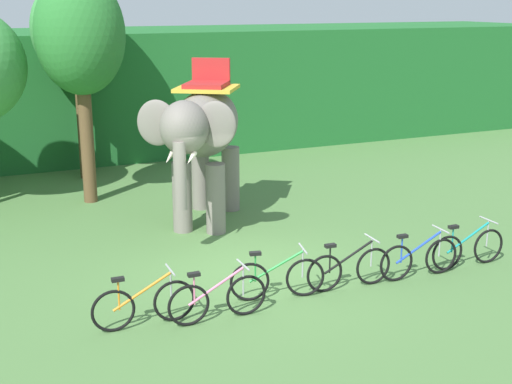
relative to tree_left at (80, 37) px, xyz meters
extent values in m
plane|color=#4C753D|center=(1.93, -6.17, -4.22)|extent=(80.00, 80.00, 0.00)
cube|color=#1E6028|center=(1.93, 6.71, -2.18)|extent=(36.00, 6.00, 4.08)
cylinder|color=brown|center=(0.00, 0.00, -2.75)|extent=(0.34, 0.34, 2.93)
ellipsoid|color=#28702D|center=(0.00, 0.00, 0.07)|extent=(2.21, 2.21, 3.00)
cylinder|color=brown|center=(0.37, 2.57, -2.72)|extent=(0.35, 0.35, 3.00)
ellipsoid|color=#3D8E42|center=(0.37, 2.57, 0.08)|extent=(2.54, 2.54, 2.89)
cylinder|color=brown|center=(0.44, 3.19, -2.93)|extent=(0.28, 0.28, 2.58)
ellipsoid|color=#1E6028|center=(0.44, 3.19, -0.27)|extent=(2.22, 2.22, 3.05)
ellipsoid|color=slate|center=(2.28, -2.70, -1.87)|extent=(2.74, 3.20, 1.50)
cylinder|color=slate|center=(2.13, -3.66, -3.42)|extent=(0.44, 0.44, 1.60)
cylinder|color=slate|center=(1.48, -3.25, -3.42)|extent=(0.44, 0.44, 1.60)
cylinder|color=slate|center=(3.09, -2.14, -3.42)|extent=(0.44, 0.44, 1.60)
cylinder|color=slate|center=(2.44, -1.73, -3.42)|extent=(0.44, 0.44, 1.60)
ellipsoid|color=slate|center=(1.21, -4.39, -1.62)|extent=(1.43, 1.46, 1.10)
ellipsoid|color=slate|center=(1.82, -4.59, -1.57)|extent=(0.80, 0.59, 0.96)
ellipsoid|color=slate|center=(0.77, -3.93, -1.57)|extent=(0.80, 0.59, 0.96)
cylinder|color=slate|center=(0.97, -4.77, -2.52)|extent=(0.26, 0.26, 1.40)
cone|color=beige|center=(1.18, -4.84, -2.17)|extent=(0.40, 0.54, 0.21)
cone|color=beige|center=(0.81, -4.61, -2.17)|extent=(0.40, 0.54, 0.21)
cube|color=gold|center=(2.34, -2.61, -1.09)|extent=(1.82, 1.81, 0.08)
cube|color=#B22323|center=(2.34, -2.61, -1.00)|extent=(1.35, 1.41, 0.10)
cube|color=#B22323|center=(2.61, -2.19, -0.72)|extent=(0.81, 0.57, 0.56)
cylinder|color=slate|center=(3.04, -1.50, -2.32)|extent=(0.08, 0.08, 0.90)
torus|color=black|center=(-1.06, -7.57, -3.86)|extent=(0.71, 0.06, 0.71)
torus|color=black|center=(-0.06, -7.58, -3.86)|extent=(0.71, 0.06, 0.71)
cylinder|color=orange|center=(-0.58, -7.57, -3.61)|extent=(0.97, 0.06, 0.54)
cylinder|color=orange|center=(-0.96, -7.57, -3.60)|extent=(0.03, 0.03, 0.52)
cube|color=black|center=(-0.96, -7.57, -3.34)|extent=(0.20, 0.10, 0.06)
cylinder|color=#9E9EA3|center=(-0.11, -7.58, -3.58)|extent=(0.03, 0.03, 0.55)
cylinder|color=#9E9EA3|center=(-0.11, -7.58, -3.31)|extent=(0.04, 0.52, 0.03)
torus|color=black|center=(0.10, -7.85, -3.86)|extent=(0.71, 0.05, 0.71)
torus|color=black|center=(1.10, -7.86, -3.86)|extent=(0.71, 0.05, 0.71)
cylinder|color=pink|center=(0.57, -7.85, -3.61)|extent=(0.97, 0.05, 0.54)
cylinder|color=pink|center=(0.20, -7.85, -3.60)|extent=(0.03, 0.03, 0.52)
cube|color=black|center=(0.20, -7.85, -3.34)|extent=(0.20, 0.10, 0.06)
cylinder|color=#9E9EA3|center=(1.05, -7.86, -3.58)|extent=(0.03, 0.03, 0.55)
cylinder|color=#9E9EA3|center=(1.05, -7.86, -3.31)|extent=(0.03, 0.52, 0.03)
torus|color=black|center=(1.38, -7.36, -3.86)|extent=(0.70, 0.20, 0.71)
torus|color=black|center=(2.35, -7.57, -3.86)|extent=(0.70, 0.20, 0.71)
cylinder|color=green|center=(1.84, -7.46, -3.61)|extent=(0.96, 0.25, 0.54)
cylinder|color=green|center=(1.47, -7.38, -3.60)|extent=(0.03, 0.03, 0.52)
cube|color=black|center=(1.47, -7.38, -3.34)|extent=(0.22, 0.14, 0.06)
cylinder|color=#9E9EA3|center=(2.30, -7.56, -3.58)|extent=(0.03, 0.03, 0.55)
cylinder|color=#9E9EA3|center=(2.30, -7.56, -3.31)|extent=(0.14, 0.51, 0.03)
torus|color=black|center=(2.75, -7.55, -3.86)|extent=(0.71, 0.08, 0.71)
torus|color=black|center=(3.75, -7.60, -3.86)|extent=(0.71, 0.08, 0.71)
cylinder|color=black|center=(3.23, -7.58, -3.61)|extent=(0.97, 0.09, 0.54)
cylinder|color=black|center=(2.85, -7.56, -3.60)|extent=(0.03, 0.03, 0.52)
cube|color=black|center=(2.85, -7.56, -3.34)|extent=(0.20, 0.11, 0.06)
cylinder|color=#9E9EA3|center=(3.70, -7.60, -3.58)|extent=(0.03, 0.03, 0.55)
cylinder|color=#9E9EA3|center=(3.70, -7.60, -3.31)|extent=(0.05, 0.52, 0.03)
torus|color=black|center=(4.23, -7.65, -3.86)|extent=(0.71, 0.07, 0.71)
torus|color=black|center=(5.23, -7.68, -3.86)|extent=(0.71, 0.07, 0.71)
cylinder|color=blue|center=(4.70, -7.66, -3.61)|extent=(0.97, 0.07, 0.54)
cylinder|color=blue|center=(4.33, -7.65, -3.60)|extent=(0.03, 0.03, 0.52)
cube|color=black|center=(4.33, -7.65, -3.34)|extent=(0.20, 0.11, 0.06)
cylinder|color=#9E9EA3|center=(5.18, -7.68, -3.58)|extent=(0.03, 0.03, 0.55)
cylinder|color=#9E9EA3|center=(5.18, -7.68, -3.31)|extent=(0.05, 0.52, 0.03)
torus|color=black|center=(5.45, -7.59, -3.86)|extent=(0.71, 0.06, 0.71)
torus|color=black|center=(6.45, -7.60, -3.86)|extent=(0.71, 0.06, 0.71)
cylinder|color=teal|center=(5.93, -7.60, -3.61)|extent=(0.97, 0.06, 0.54)
cylinder|color=teal|center=(5.55, -7.59, -3.60)|extent=(0.03, 0.03, 0.52)
cube|color=black|center=(5.55, -7.59, -3.34)|extent=(0.20, 0.10, 0.06)
cylinder|color=#9E9EA3|center=(6.40, -7.60, -3.58)|extent=(0.03, 0.03, 0.55)
cylinder|color=#9E9EA3|center=(6.40, -7.60, -3.31)|extent=(0.04, 0.52, 0.03)
camera|label=1|loc=(-3.01, -17.64, 0.89)|focal=48.57mm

